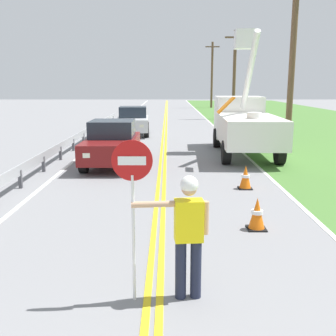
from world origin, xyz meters
TOP-DOWN VIEW (x-y plane):
  - centerline_yellow_left at (-0.09, 20.00)m, footprint 0.11×110.00m
  - centerline_yellow_right at (0.09, 20.00)m, footprint 0.11×110.00m
  - edge_line_right at (3.60, 20.00)m, footprint 0.12×110.00m
  - edge_line_left at (-3.60, 20.00)m, footprint 0.12×110.00m
  - flagger_worker at (0.49, 4.39)m, footprint 1.09×0.27m
  - stop_sign_paddle at (-0.28, 4.32)m, footprint 0.56×0.04m
  - utility_bucket_truck at (3.58, 16.88)m, footprint 2.88×6.88m
  - oncoming_sedan_nearest at (-1.91, 14.13)m, footprint 1.94×4.12m
  - oncoming_sedan_second at (-1.92, 23.57)m, footprint 2.07×4.18m
  - utility_pole_near at (5.77, 17.61)m, footprint 1.80×0.28m
  - utility_pole_mid at (6.01, 35.11)m, footprint 1.80×0.28m
  - utility_pole_far at (5.87, 52.13)m, footprint 1.80×0.28m
  - traffic_cone_lead at (2.11, 7.21)m, footprint 0.40×0.40m
  - traffic_cone_mid at (2.51, 10.62)m, footprint 0.40×0.40m
  - guardrail_left_shoulder at (-4.20, 16.39)m, footprint 0.10×32.00m

SIDE VIEW (x-z plane):
  - centerline_yellow_left at x=-0.09m, z-range 0.00..0.01m
  - centerline_yellow_right at x=0.09m, z-range 0.00..0.01m
  - edge_line_right at x=3.60m, z-range 0.00..0.01m
  - edge_line_left at x=-3.60m, z-range 0.00..0.01m
  - traffic_cone_lead at x=2.11m, z-range -0.01..0.69m
  - traffic_cone_mid at x=2.51m, z-range -0.01..0.69m
  - guardrail_left_shoulder at x=-4.20m, z-range 0.16..0.87m
  - oncoming_sedan_nearest at x=-1.91m, z-range -0.02..1.68m
  - oncoming_sedan_second at x=-1.92m, z-range -0.02..1.68m
  - flagger_worker at x=0.49m, z-range 0.13..1.96m
  - utility_bucket_truck at x=3.58m, z-range -1.28..4.10m
  - stop_sign_paddle at x=-0.28m, z-range 0.54..2.87m
  - utility_pole_mid at x=6.01m, z-range 0.18..7.75m
  - utility_pole_near at x=5.77m, z-range 0.18..8.31m
  - utility_pole_far at x=5.87m, z-range 0.18..8.44m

